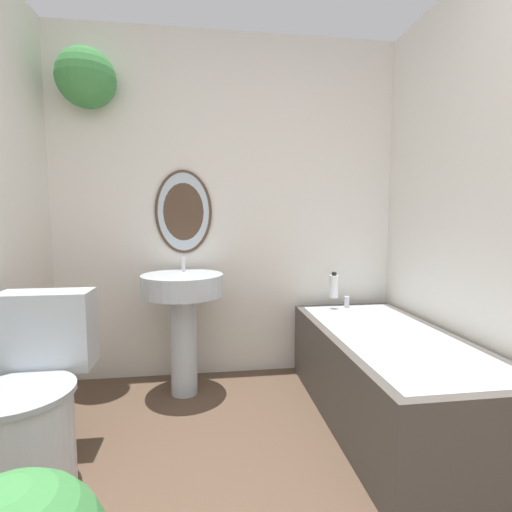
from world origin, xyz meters
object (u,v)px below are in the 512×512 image
toilet (30,405)px  shampoo_bottle (334,286)px  bathtub (389,375)px  pedestal_sink (183,305)px

toilet → shampoo_bottle: bearing=27.2°
toilet → bathtub: (1.75, 0.24, -0.07)m
shampoo_bottle → pedestal_sink: bearing=-173.2°
bathtub → shampoo_bottle: (-0.11, 0.61, 0.40)m
toilet → bathtub: toilet is taller
pedestal_sink → shampoo_bottle: (1.04, 0.12, 0.08)m
toilet → pedestal_sink: (0.60, 0.72, 0.25)m
bathtub → shampoo_bottle: bearing=100.0°
pedestal_sink → shampoo_bottle: 1.05m
bathtub → shampoo_bottle: 0.73m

